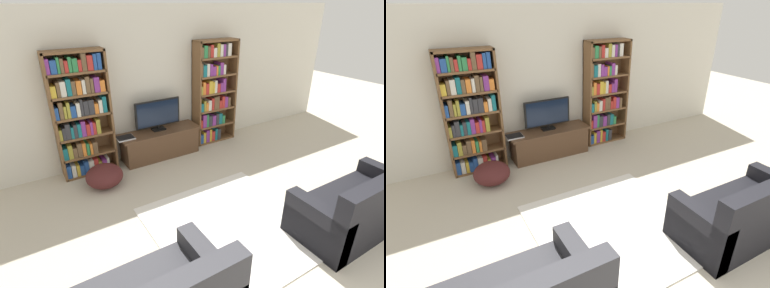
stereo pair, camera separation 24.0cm
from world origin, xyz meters
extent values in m
cube|color=silver|center=(0.00, 4.23, 1.30)|extent=(8.80, 0.06, 2.60)
cube|color=brown|center=(-1.68, 4.03, 1.00)|extent=(0.04, 0.30, 2.00)
cube|color=brown|center=(-0.84, 4.03, 1.00)|extent=(0.04, 0.30, 2.00)
cube|color=brown|center=(-1.26, 4.16, 1.00)|extent=(0.88, 0.04, 2.00)
cube|color=brown|center=(-1.26, 4.03, 1.99)|extent=(0.88, 0.30, 0.04)
cube|color=brown|center=(-1.26, 4.03, 0.02)|extent=(0.84, 0.30, 0.04)
cube|color=#234C99|center=(-1.63, 4.02, 0.14)|extent=(0.07, 0.24, 0.21)
cube|color=silver|center=(-1.55, 4.02, 0.14)|extent=(0.07, 0.24, 0.21)
cube|color=gold|center=(-1.48, 4.02, 0.13)|extent=(0.05, 0.24, 0.19)
cube|color=#234C99|center=(-1.42, 4.02, 0.12)|extent=(0.07, 0.24, 0.17)
cube|color=#234C99|center=(-1.35, 4.02, 0.15)|extent=(0.07, 0.24, 0.22)
cube|color=silver|center=(-1.27, 4.02, 0.14)|extent=(0.08, 0.24, 0.22)
cube|color=#B72D28|center=(-1.19, 4.02, 0.15)|extent=(0.07, 0.24, 0.23)
cube|color=#9E9333|center=(-1.12, 4.02, 0.12)|extent=(0.05, 0.24, 0.16)
cube|color=#7F338C|center=(-1.05, 4.02, 0.12)|extent=(0.07, 0.24, 0.18)
cube|color=silver|center=(-0.99, 4.02, 0.14)|extent=(0.04, 0.24, 0.20)
cube|color=brown|center=(-1.26, 4.03, 0.35)|extent=(0.84, 0.30, 0.04)
cube|color=#196B75|center=(-1.63, 4.02, 0.47)|extent=(0.07, 0.24, 0.19)
cube|color=#9E9333|center=(-1.55, 4.02, 0.49)|extent=(0.07, 0.24, 0.23)
cube|color=brown|center=(-1.48, 4.02, 0.45)|extent=(0.06, 0.24, 0.17)
cube|color=brown|center=(-1.41, 4.02, 0.49)|extent=(0.07, 0.24, 0.23)
cube|color=orange|center=(-1.34, 4.02, 0.48)|extent=(0.05, 0.24, 0.22)
cube|color=#2D7F47|center=(-1.28, 4.02, 0.47)|extent=(0.05, 0.24, 0.20)
cube|color=orange|center=(-1.23, 4.02, 0.46)|extent=(0.04, 0.24, 0.19)
cube|color=brown|center=(-1.16, 4.02, 0.47)|extent=(0.08, 0.24, 0.20)
cube|color=brown|center=(-1.26, 4.03, 0.69)|extent=(0.84, 0.30, 0.04)
cube|color=#9E9333|center=(-1.64, 4.02, 0.79)|extent=(0.04, 0.24, 0.18)
cube|color=#333338|center=(-1.59, 4.02, 0.80)|extent=(0.04, 0.24, 0.19)
cube|color=#333338|center=(-1.53, 4.02, 0.83)|extent=(0.07, 0.24, 0.25)
cube|color=#196B75|center=(-1.47, 4.02, 0.80)|extent=(0.04, 0.24, 0.18)
cube|color=#333338|center=(-1.42, 4.02, 0.81)|extent=(0.05, 0.24, 0.22)
cube|color=#196B75|center=(-1.36, 4.02, 0.81)|extent=(0.05, 0.24, 0.22)
cube|color=#7F338C|center=(-1.30, 4.02, 0.83)|extent=(0.07, 0.24, 0.25)
cube|color=#B72D28|center=(-1.23, 4.02, 0.80)|extent=(0.06, 0.24, 0.19)
cube|color=#7F338C|center=(-1.18, 4.02, 0.81)|extent=(0.04, 0.24, 0.21)
cube|color=#B72D28|center=(-1.13, 4.02, 0.80)|extent=(0.04, 0.24, 0.20)
cube|color=#9E9333|center=(-1.07, 4.02, 0.82)|extent=(0.06, 0.24, 0.24)
cube|color=brown|center=(-1.26, 4.03, 1.02)|extent=(0.84, 0.30, 0.04)
cube|color=#234C99|center=(-1.64, 4.02, 1.13)|extent=(0.05, 0.24, 0.19)
cube|color=brown|center=(-1.57, 4.02, 1.17)|extent=(0.06, 0.24, 0.26)
cube|color=#9E9333|center=(-1.52, 4.02, 1.13)|extent=(0.04, 0.24, 0.19)
cube|color=#9E9333|center=(-1.47, 4.02, 1.16)|extent=(0.05, 0.24, 0.24)
cube|color=#234C99|center=(-1.40, 4.02, 1.13)|extent=(0.08, 0.24, 0.18)
cube|color=silver|center=(-1.33, 4.02, 1.15)|extent=(0.06, 0.24, 0.22)
cube|color=#333338|center=(-1.27, 4.02, 1.17)|extent=(0.04, 0.24, 0.26)
cube|color=#333338|center=(-1.21, 4.02, 1.15)|extent=(0.07, 0.24, 0.23)
cube|color=#333338|center=(-1.13, 4.02, 1.15)|extent=(0.08, 0.24, 0.23)
cube|color=orange|center=(-1.06, 4.02, 1.12)|extent=(0.06, 0.24, 0.16)
cube|color=silver|center=(-0.99, 4.02, 1.14)|extent=(0.05, 0.24, 0.21)
cube|color=#196B75|center=(-0.93, 4.02, 1.17)|extent=(0.06, 0.24, 0.25)
cube|color=brown|center=(-1.26, 4.03, 1.35)|extent=(0.84, 0.30, 0.04)
cube|color=gold|center=(-1.62, 4.02, 1.46)|extent=(0.08, 0.24, 0.17)
cube|color=brown|center=(-1.55, 4.02, 1.48)|extent=(0.05, 0.24, 0.22)
cube|color=silver|center=(-1.49, 4.02, 1.48)|extent=(0.08, 0.24, 0.22)
cube|color=#196B75|center=(-1.41, 4.02, 1.50)|extent=(0.07, 0.24, 0.25)
cube|color=brown|center=(-1.34, 4.02, 1.48)|extent=(0.06, 0.24, 0.21)
cube|color=orange|center=(-1.27, 4.02, 1.48)|extent=(0.07, 0.24, 0.21)
cube|color=silver|center=(-1.20, 4.02, 1.48)|extent=(0.05, 0.24, 0.21)
cube|color=brown|center=(-1.14, 4.02, 1.50)|extent=(0.06, 0.24, 0.25)
cube|color=brown|center=(-1.08, 4.02, 1.48)|extent=(0.04, 0.24, 0.22)
cube|color=#7F338C|center=(-1.01, 4.02, 1.49)|extent=(0.08, 0.24, 0.23)
cube|color=orange|center=(-0.92, 4.02, 1.46)|extent=(0.08, 0.24, 0.17)
cube|color=brown|center=(-1.26, 4.03, 1.69)|extent=(0.84, 0.30, 0.04)
cube|color=#7F338C|center=(-1.64, 4.02, 1.81)|extent=(0.05, 0.24, 0.21)
cube|color=#234C99|center=(-1.56, 4.02, 1.80)|extent=(0.08, 0.24, 0.19)
cube|color=#2D7F47|center=(-1.50, 4.02, 1.82)|extent=(0.04, 0.24, 0.22)
cube|color=brown|center=(-1.45, 4.02, 1.81)|extent=(0.05, 0.24, 0.20)
cube|color=#B72D28|center=(-1.39, 4.02, 1.79)|extent=(0.05, 0.24, 0.17)
cube|color=#2D7F47|center=(-1.34, 4.02, 1.81)|extent=(0.04, 0.24, 0.22)
cube|color=#2D7F47|center=(-1.27, 4.02, 1.80)|extent=(0.07, 0.24, 0.19)
cube|color=#B72D28|center=(-1.21, 4.02, 1.79)|extent=(0.05, 0.24, 0.17)
cube|color=brown|center=(-1.14, 4.02, 1.83)|extent=(0.07, 0.24, 0.25)
cube|color=#B72D28|center=(-1.06, 4.02, 1.82)|extent=(0.08, 0.24, 0.22)
cube|color=#234C99|center=(-0.99, 4.02, 1.82)|extent=(0.05, 0.24, 0.23)
cube|color=#234C99|center=(-0.93, 4.02, 1.83)|extent=(0.06, 0.24, 0.24)
cube|color=brown|center=(0.85, 4.03, 1.00)|extent=(0.04, 0.30, 2.00)
cube|color=brown|center=(1.69, 4.03, 1.00)|extent=(0.04, 0.30, 2.00)
cube|color=brown|center=(1.27, 4.16, 1.00)|extent=(0.88, 0.04, 2.00)
cube|color=brown|center=(1.27, 4.03, 1.99)|extent=(0.88, 0.30, 0.04)
cube|color=brown|center=(1.27, 4.03, 0.02)|extent=(0.84, 0.30, 0.04)
cube|color=#234C99|center=(0.91, 4.02, 0.13)|extent=(0.08, 0.24, 0.18)
cube|color=gold|center=(0.98, 4.02, 0.15)|extent=(0.06, 0.24, 0.22)
cube|color=#7F338C|center=(1.05, 4.02, 0.16)|extent=(0.07, 0.24, 0.25)
cube|color=gold|center=(1.12, 4.02, 0.16)|extent=(0.05, 0.24, 0.26)
cube|color=#B72D28|center=(1.18, 4.02, 0.14)|extent=(0.07, 0.24, 0.20)
cube|color=#196B75|center=(1.26, 4.02, 0.16)|extent=(0.05, 0.24, 0.24)
cube|color=#333338|center=(1.33, 4.02, 0.15)|extent=(0.07, 0.24, 0.23)
cube|color=brown|center=(1.27, 4.03, 0.35)|extent=(0.84, 0.30, 0.04)
cube|color=#B72D28|center=(0.89, 4.02, 0.45)|extent=(0.05, 0.24, 0.16)
cube|color=#7F338C|center=(0.97, 4.02, 0.50)|extent=(0.08, 0.24, 0.26)
cube|color=#2D7F47|center=(1.04, 4.02, 0.50)|extent=(0.05, 0.24, 0.26)
cube|color=#333338|center=(1.10, 4.02, 0.48)|extent=(0.08, 0.24, 0.22)
cube|color=#7F338C|center=(1.19, 4.02, 0.47)|extent=(0.08, 0.24, 0.21)
cube|color=#333338|center=(1.28, 4.02, 0.48)|extent=(0.06, 0.24, 0.23)
cube|color=#196B75|center=(1.35, 4.02, 0.48)|extent=(0.07, 0.24, 0.22)
cube|color=#2D7F47|center=(1.43, 4.02, 0.45)|extent=(0.06, 0.24, 0.16)
cube|color=brown|center=(1.27, 4.03, 0.69)|extent=(0.84, 0.30, 0.04)
cube|color=#196B75|center=(0.90, 4.02, 0.79)|extent=(0.07, 0.24, 0.16)
cube|color=#9E9333|center=(0.97, 4.02, 0.81)|extent=(0.04, 0.24, 0.21)
cube|color=orange|center=(1.02, 4.02, 0.79)|extent=(0.05, 0.24, 0.16)
cube|color=silver|center=(1.08, 4.02, 0.80)|extent=(0.07, 0.24, 0.20)
cube|color=#B72D28|center=(1.15, 4.02, 0.82)|extent=(0.05, 0.24, 0.23)
cube|color=brown|center=(1.22, 4.02, 0.83)|extent=(0.08, 0.24, 0.25)
cube|color=brown|center=(1.28, 4.02, 0.83)|extent=(0.04, 0.24, 0.26)
cube|color=#B72D28|center=(1.34, 4.02, 0.79)|extent=(0.05, 0.24, 0.16)
cube|color=#B72D28|center=(1.40, 4.02, 0.82)|extent=(0.07, 0.24, 0.23)
cube|color=#7F338C|center=(1.48, 4.02, 0.81)|extent=(0.07, 0.24, 0.21)
cube|color=brown|center=(1.55, 4.02, 0.80)|extent=(0.06, 0.24, 0.19)
cube|color=brown|center=(1.27, 4.03, 1.02)|extent=(0.84, 0.30, 0.04)
cube|color=#9E9333|center=(0.89, 4.02, 1.12)|extent=(0.04, 0.24, 0.17)
cube|color=orange|center=(0.95, 4.02, 1.16)|extent=(0.06, 0.24, 0.24)
cube|color=#B72D28|center=(1.02, 4.02, 1.14)|extent=(0.07, 0.24, 0.20)
cube|color=gold|center=(1.09, 4.02, 1.16)|extent=(0.08, 0.24, 0.24)
cube|color=gold|center=(1.16, 4.02, 1.14)|extent=(0.04, 0.24, 0.21)
cube|color=silver|center=(1.21, 4.02, 1.16)|extent=(0.06, 0.24, 0.24)
cube|color=#B72D28|center=(1.28, 4.02, 1.12)|extent=(0.07, 0.24, 0.16)
cube|color=#7F338C|center=(1.35, 4.02, 1.13)|extent=(0.05, 0.24, 0.18)
cube|color=#7F338C|center=(1.41, 4.02, 1.16)|extent=(0.07, 0.24, 0.25)
cube|color=brown|center=(1.27, 4.03, 1.35)|extent=(0.84, 0.30, 0.04)
cube|color=brown|center=(0.89, 4.02, 1.50)|extent=(0.04, 0.24, 0.25)
cube|color=#196B75|center=(0.95, 4.02, 1.48)|extent=(0.08, 0.24, 0.21)
cube|color=silver|center=(1.02, 4.02, 1.49)|extent=(0.06, 0.24, 0.23)
cube|color=#7F338C|center=(1.09, 4.02, 1.48)|extent=(0.06, 0.24, 0.22)
cube|color=#7F338C|center=(1.16, 4.02, 1.46)|extent=(0.07, 0.24, 0.17)
cube|color=orange|center=(1.22, 4.02, 1.46)|extent=(0.04, 0.24, 0.18)
cube|color=#2D7F47|center=(1.27, 4.02, 1.46)|extent=(0.04, 0.24, 0.17)
cube|color=#7F338C|center=(1.33, 4.02, 1.48)|extent=(0.07, 0.24, 0.22)
cube|color=silver|center=(1.40, 4.02, 1.46)|extent=(0.05, 0.24, 0.18)
cube|color=brown|center=(1.27, 4.03, 1.69)|extent=(0.84, 0.30, 0.04)
cube|color=brown|center=(0.89, 4.02, 1.80)|extent=(0.05, 0.24, 0.19)
cube|color=#2D7F47|center=(0.96, 4.02, 1.81)|extent=(0.08, 0.24, 0.22)
cube|color=brown|center=(1.03, 4.02, 1.81)|extent=(0.05, 0.24, 0.20)
cube|color=#B72D28|center=(1.10, 4.02, 1.82)|extent=(0.06, 0.24, 0.22)
cube|color=silver|center=(1.17, 4.02, 1.79)|extent=(0.07, 0.24, 0.17)
cube|color=#9E9333|center=(1.24, 4.02, 1.83)|extent=(0.06, 0.24, 0.24)
cube|color=silver|center=(1.31, 4.02, 1.81)|extent=(0.06, 0.24, 0.22)
cube|color=#7F338C|center=(1.37, 4.02, 1.81)|extent=(0.05, 0.24, 0.21)
cube|color=#333338|center=(1.43, 4.02, 1.81)|extent=(0.05, 0.24, 0.20)
cube|color=silver|center=(1.49, 4.02, 1.82)|extent=(0.08, 0.24, 0.23)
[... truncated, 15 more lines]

